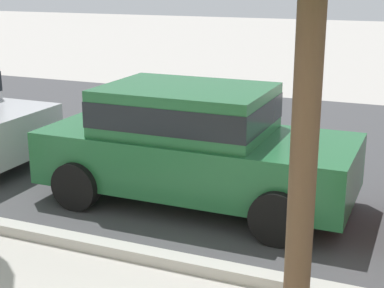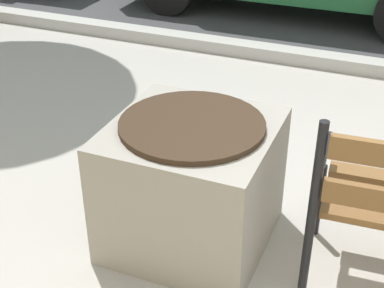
{
  "view_description": "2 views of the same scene",
  "coord_description": "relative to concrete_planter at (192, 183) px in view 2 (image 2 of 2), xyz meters",
  "views": [
    {
      "loc": [
        0.93,
        -2.1,
        2.92
      ],
      "look_at": [
        -1.93,
        4.67,
        0.8
      ],
      "focal_mm": 54.45,
      "sensor_mm": 36.0,
      "label": 1
    },
    {
      "loc": [
        -0.44,
        -2.1,
        2.02
      ],
      "look_at": [
        -1.37,
        0.13,
        0.6
      ],
      "focal_mm": 51.89,
      "sensor_mm": 36.0,
      "label": 2
    }
  ],
  "objects": [
    {
      "name": "concrete_planter",
      "position": [
        0.0,
        0.0,
        0.0
      ],
      "size": [
        0.82,
        0.82,
        0.73
      ],
      "color": "gray",
      "rests_on": "ground"
    }
  ]
}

